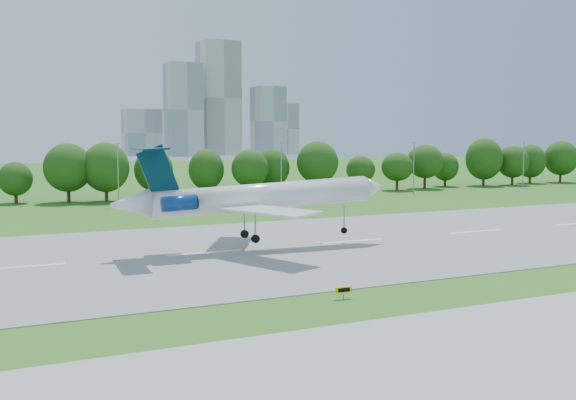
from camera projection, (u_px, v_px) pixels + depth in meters
name	position (u px, v px, depth m)	size (l,w,h in m)	color
ground	(489.00, 281.00, 60.24)	(600.00, 600.00, 0.00)	#346A1B
runway	(354.00, 241.00, 82.87)	(400.00, 45.00, 0.08)	gray
tree_line	(202.00, 170.00, 142.90)	(288.40, 8.40, 10.40)	#382314
light_poles	(204.00, 171.00, 132.80)	(175.90, 0.25, 12.19)	gray
skyline	(214.00, 112.00, 452.18)	(127.00, 52.00, 80.00)	#B2B2B7
airliner	(250.00, 196.00, 76.38)	(34.63, 25.24, 11.57)	white
taxi_sign_left	(343.00, 290.00, 53.73)	(1.47, 0.27, 1.03)	gray
service_vehicle_b	(126.00, 202.00, 126.32)	(1.62, 4.03, 1.37)	white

